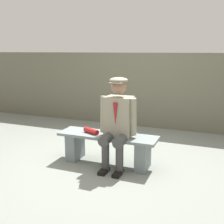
{
  "coord_description": "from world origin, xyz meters",
  "views": [
    {
      "loc": [
        -1.51,
        3.66,
        1.69
      ],
      "look_at": [
        -0.07,
        0.0,
        0.81
      ],
      "focal_mm": 44.31,
      "sensor_mm": 36.0,
      "label": 1
    }
  ],
  "objects": [
    {
      "name": "stadium_wall",
      "position": [
        0.0,
        -2.34,
        0.82
      ],
      "size": [
        12.0,
        0.24,
        1.64
      ],
      "primitive_type": "cube",
      "color": "#605E4D",
      "rests_on": "ground"
    },
    {
      "name": "seated_man",
      "position": [
        -0.18,
        0.06,
        0.72
      ],
      "size": [
        0.56,
        0.59,
        1.32
      ],
      "color": "gray",
      "rests_on": "ground"
    },
    {
      "name": "ground_plane",
      "position": [
        0.0,
        0.0,
        0.0
      ],
      "size": [
        30.0,
        30.0,
        0.0
      ],
      "primitive_type": "plane",
      "color": "gray"
    },
    {
      "name": "rolled_magazine",
      "position": [
        0.25,
        0.04,
        0.5
      ],
      "size": [
        0.28,
        0.19,
        0.08
      ],
      "primitive_type": "cylinder",
      "rotation": [
        0.0,
        1.57,
        -0.43
      ],
      "color": "#B21E1E",
      "rests_on": "bench"
    },
    {
      "name": "bench",
      "position": [
        0.0,
        0.0,
        0.29
      ],
      "size": [
        1.5,
        0.42,
        0.46
      ],
      "color": "slate",
      "rests_on": "ground"
    }
  ]
}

